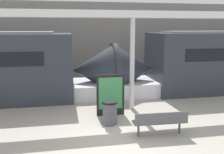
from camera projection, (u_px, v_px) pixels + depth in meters
The scene contains 7 objects.
ground_plane at pixel (119, 142), 7.50m from camera, with size 60.00×60.00×0.00m, color #A8A093.
station_wall at pixel (87, 41), 16.43m from camera, with size 56.00×0.20×5.00m, color gray.
bench_near at pixel (160, 121), 7.83m from camera, with size 1.72×0.50×0.81m.
trash_bin at pixel (110, 113), 8.81m from camera, with size 0.53×0.53×0.84m.
poster_board at pixel (110, 95), 9.64m from camera, with size 1.08×0.07×1.63m.
support_column_near at pixel (132, 65), 10.28m from camera, with size 0.20×0.20×3.75m, color silver.
canopy_beam at pixel (133, 14), 9.88m from camera, with size 28.00×0.60×0.28m, color silver.
Camera 1 is at (-1.51, -6.81, 3.39)m, focal length 40.00 mm.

